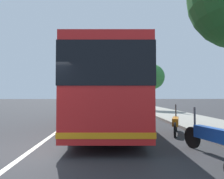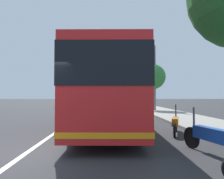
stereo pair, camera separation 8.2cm
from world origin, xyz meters
The scene contains 11 objects.
ground_plane centered at (0.00, 0.00, 0.00)m, with size 220.00×220.00×0.00m, color #2D2D30.
sidewalk_curb centered at (10.00, -7.74, 0.07)m, with size 110.00×3.60×0.14m, color gray.
lane_divider_line centered at (10.00, 0.00, 0.00)m, with size 110.00×0.16×0.01m, color silver.
coach_bus centered at (4.52, -2.38, 1.97)m, with size 10.67×2.91×3.36m.
motorcycle_angled centered at (-0.53, -5.12, 0.49)m, with size 2.32×0.68×1.28m.
motorcycle_by_tree centered at (2.60, -5.19, 0.45)m, with size 1.93×0.81×1.24m.
car_ahead_same_lane centered at (25.98, -1.87, 0.70)m, with size 4.23×1.84×1.47m.
car_oncoming centered at (34.81, -2.13, 0.69)m, with size 4.35×2.04×1.49m.
car_side_street centered at (49.51, 2.51, 0.68)m, with size 4.25×2.13×1.41m.
roadside_tree_mid_block centered at (15.49, -7.19, 3.67)m, with size 2.72×2.72×5.07m.
utility_pole centered at (15.18, -7.31, 3.51)m, with size 0.26×0.26×7.01m, color slate.
Camera 2 is at (-5.90, -2.30, 1.61)m, focal length 32.06 mm.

